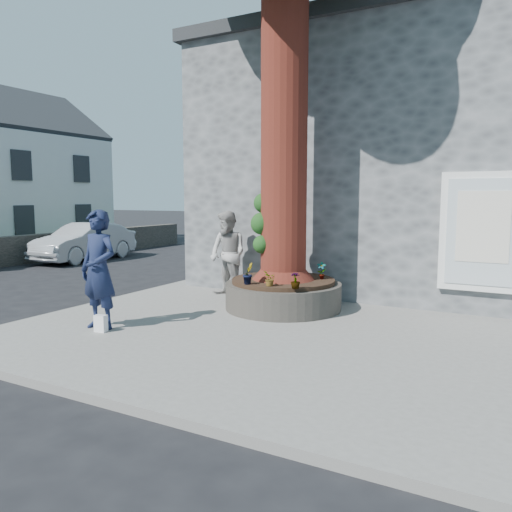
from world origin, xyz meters
The scene contains 14 objects.
ground centered at (0.00, 0.00, 0.00)m, with size 120.00×120.00×0.00m, color black.
pavement centered at (1.50, 1.00, 0.06)m, with size 9.00×8.00×0.12m, color slate.
yellow_line centered at (-3.05, 1.00, 0.00)m, with size 0.10×30.00×0.01m, color yellow.
stone_shop centered at (2.50, 7.20, 3.16)m, with size 10.30×8.30×6.30m.
planter centered at (0.80, 2.00, 0.41)m, with size 2.30×2.30×0.60m.
cottage_far centered at (-16.50, 8.00, 3.79)m, with size 7.30×7.40×8.75m.
man centered at (-1.28, -0.84, 1.13)m, with size 0.73×0.48×2.01m, color #151D3B.
woman centered at (-0.81, 2.52, 1.08)m, with size 0.93×0.72×1.91m, color #ABA7A3.
shopping_bag centered at (-1.11, -1.01, 0.26)m, with size 0.20×0.12×0.28m, color white.
car_silver centered at (-9.29, 6.20, 0.69)m, with size 1.46×4.19×1.38m, color #A4A6AB.
plant_a centered at (1.48, 2.32, 0.89)m, with size 0.18×0.12×0.35m, color gray.
plant_b centered at (0.47, 1.15, 0.92)m, with size 0.22×0.21×0.40m, color gray.
plant_c centered at (1.44, 1.15, 0.87)m, with size 0.17×0.17×0.30m, color gray.
plant_d centered at (0.93, 1.15, 0.86)m, with size 0.25×0.22×0.27m, color gray.
Camera 1 is at (5.00, -6.86, 2.34)m, focal length 35.00 mm.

